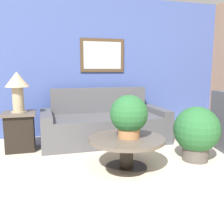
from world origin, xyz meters
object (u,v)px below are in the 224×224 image
coffee_table (126,146)px  potted_plant_on_table (129,115)px  potted_plant_floor (196,132)px  table_lamp (17,85)px  couch_main (104,125)px  side_table (20,131)px

coffee_table → potted_plant_on_table: potted_plant_on_table is taller
potted_plant_on_table → potted_plant_floor: (0.99, 0.03, -0.28)m
table_lamp → potted_plant_floor: table_lamp is taller
coffee_table → table_lamp: table_lamp is taller
potted_plant_on_table → potted_plant_floor: potted_plant_on_table is taller
couch_main → side_table: size_ratio=3.58×
side_table → table_lamp: 0.71m
potted_plant_floor → couch_main: bearing=127.9°
potted_plant_on_table → couch_main: bearing=90.0°
side_table → potted_plant_floor: size_ratio=0.79×
side_table → table_lamp: (0.00, 0.00, 0.71)m
table_lamp → potted_plant_on_table: (1.38, -1.17, -0.33)m
coffee_table → potted_plant_on_table: (0.03, 0.00, 0.39)m
side_table → potted_plant_on_table: 1.84m
coffee_table → couch_main: bearing=88.8°
table_lamp → potted_plant_on_table: table_lamp is taller
couch_main → side_table: bearing=-174.5°
couch_main → table_lamp: bearing=-174.5°
side_table → potted_plant_on_table: potted_plant_on_table is taller
side_table → potted_plant_on_table: size_ratio=1.12×
coffee_table → table_lamp: bearing=139.1°
table_lamp → potted_plant_floor: (2.36, -1.14, -0.60)m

